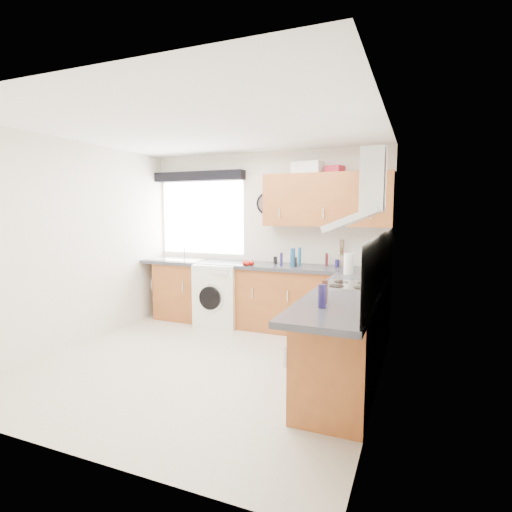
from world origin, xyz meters
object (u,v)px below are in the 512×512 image
at_px(oven, 350,333).
at_px(washing_machine, 220,294).
at_px(upper_cabinets, 327,200).
at_px(extractor_hood, 364,199).

xyz_separation_m(oven, washing_machine, (-2.04, 1.10, 0.03)).
height_order(oven, upper_cabinets, upper_cabinets).
xyz_separation_m(oven, upper_cabinets, (-0.55, 1.32, 1.38)).
bearing_deg(oven, washing_machine, 151.71).
bearing_deg(upper_cabinets, oven, -67.46).
relative_size(extractor_hood, upper_cabinets, 0.46).
xyz_separation_m(extractor_hood, upper_cabinets, (-0.65, 1.33, 0.03)).
bearing_deg(extractor_hood, upper_cabinets, 116.13).
distance_m(upper_cabinets, washing_machine, 2.03).
height_order(extractor_hood, upper_cabinets, upper_cabinets).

